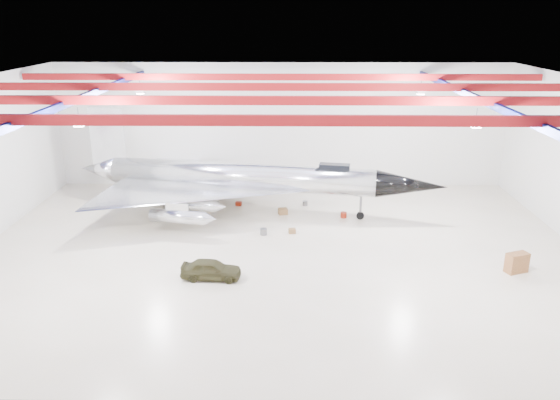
{
  "coord_description": "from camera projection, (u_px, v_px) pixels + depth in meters",
  "views": [
    {
      "loc": [
        0.58,
        -33.25,
        14.88
      ],
      "look_at": [
        0.06,
        2.0,
        2.89
      ],
      "focal_mm": 35.0,
      "sensor_mm": 36.0,
      "label": 1
    }
  ],
  "objects": [
    {
      "name": "ceiling",
      "position": [
        278.0,
        83.0,
        32.73
      ],
      "size": [
        40.0,
        40.0,
        0.0
      ],
      "primitive_type": "plane",
      "rotation": [
        3.14,
        0.0,
        0.0
      ],
      "color": "#0A0F38",
      "rests_on": "wall_back"
    },
    {
      "name": "jeep",
      "position": [
        211.0,
        269.0,
        32.27
      ],
      "size": [
        3.63,
        1.63,
        1.21
      ],
      "primitive_type": "imported",
      "rotation": [
        0.0,
        0.0,
        1.51
      ],
      "color": "#312F18",
      "rests_on": "floor"
    },
    {
      "name": "spares_box",
      "position": [
        305.0,
        203.0,
        44.84
      ],
      "size": [
        0.53,
        0.53,
        0.37
      ],
      "primitive_type": "cylinder",
      "rotation": [
        0.0,
        0.0,
        -0.38
      ],
      "color": "#59595B",
      "rests_on": "floor"
    },
    {
      "name": "oil_barrel",
      "position": [
        292.0,
        231.0,
        39.15
      ],
      "size": [
        0.54,
        0.46,
        0.34
      ],
      "primitive_type": "cube",
      "rotation": [
        0.0,
        0.0,
        0.16
      ],
      "color": "olive",
      "rests_on": "floor"
    },
    {
      "name": "tool_chest",
      "position": [
        344.0,
        215.0,
        42.15
      ],
      "size": [
        0.54,
        0.54,
        0.43
      ],
      "primitive_type": "cylinder",
      "rotation": [
        0.0,
        0.0,
        0.14
      ],
      "color": "maroon",
      "rests_on": "floor"
    },
    {
      "name": "jet_aircraft",
      "position": [
        240.0,
        180.0,
        42.68
      ],
      "size": [
        29.12,
        19.26,
        7.98
      ],
      "rotation": [
        0.0,
        0.0,
        -0.17
      ],
      "color": "silver",
      "rests_on": "floor"
    },
    {
      "name": "parts_bin",
      "position": [
        283.0,
        211.0,
        42.86
      ],
      "size": [
        0.8,
        0.7,
        0.48
      ],
      "primitive_type": "cube",
      "rotation": [
        0.0,
        0.0,
        0.26
      ],
      "color": "olive",
      "rests_on": "floor"
    },
    {
      "name": "floor",
      "position": [
        279.0,
        251.0,
        36.27
      ],
      "size": [
        40.0,
        40.0,
        0.0
      ],
      "primitive_type": "plane",
      "color": "beige",
      "rests_on": "ground"
    },
    {
      "name": "crate_ply",
      "position": [
        199.0,
        221.0,
        40.93
      ],
      "size": [
        0.53,
        0.43,
        0.36
      ],
      "primitive_type": "cube",
      "rotation": [
        0.0,
        0.0,
        0.03
      ],
      "color": "olive",
      "rests_on": "floor"
    },
    {
      "name": "toolbox_red",
      "position": [
        239.0,
        204.0,
        44.85
      ],
      "size": [
        0.53,
        0.45,
        0.32
      ],
      "primitive_type": "cube",
      "rotation": [
        0.0,
        0.0,
        -0.21
      ],
      "color": "maroon",
      "rests_on": "floor"
    },
    {
      "name": "ceiling_structure",
      "position": [
        279.0,
        94.0,
        32.95
      ],
      "size": [
        39.5,
        29.5,
        1.08
      ],
      "color": "maroon",
      "rests_on": "ceiling"
    },
    {
      "name": "engine_drum",
      "position": [
        264.0,
        232.0,
        38.87
      ],
      "size": [
        0.64,
        0.64,
        0.45
      ],
      "primitive_type": "cylinder",
      "rotation": [
        0.0,
        0.0,
        -0.35
      ],
      "color": "#59595B",
      "rests_on": "floor"
    },
    {
      "name": "wall_back",
      "position": [
        281.0,
        126.0,
        48.7
      ],
      "size": [
        40.0,
        0.0,
        40.0
      ],
      "primitive_type": "plane",
      "rotation": [
        1.57,
        0.0,
        0.0
      ],
      "color": "silver",
      "rests_on": "floor"
    },
    {
      "name": "crate_small",
      "position": [
        161.0,
        211.0,
        43.25
      ],
      "size": [
        0.37,
        0.32,
        0.23
      ],
      "primitive_type": "cube",
      "rotation": [
        0.0,
        0.0,
        -0.2
      ],
      "color": "#59595B",
      "rests_on": "floor"
    },
    {
      "name": "desk",
      "position": [
        517.0,
        263.0,
        33.09
      ],
      "size": [
        1.5,
        1.12,
        1.24
      ],
      "primitive_type": "cube",
      "rotation": [
        0.0,
        0.0,
        0.38
      ],
      "color": "brown",
      "rests_on": "floor"
    }
  ]
}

